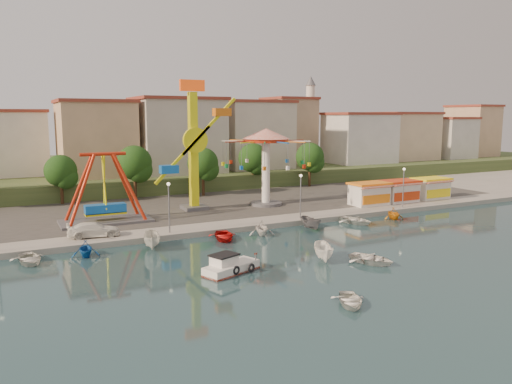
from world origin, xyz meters
TOP-DOWN VIEW (x-y plane):
  - ground at (0.00, 0.00)m, footprint 200.00×200.00m
  - quay_deck at (0.00, 62.00)m, footprint 200.00×100.00m
  - asphalt_pad at (0.00, 30.00)m, footprint 90.00×28.00m
  - hill_terrace at (0.00, 67.00)m, footprint 200.00×60.00m
  - pirate_ship_ride at (-12.95, 21.20)m, footprint 10.00×5.00m
  - kamikaze_tower at (-0.79, 23.93)m, footprint 7.40×3.10m
  - wave_swinger at (8.61, 22.81)m, footprint 11.60×11.60m
  - booth_left at (21.21, 16.49)m, footprint 5.40×3.78m
  - booth_mid at (26.64, 16.49)m, footprint 5.40×3.78m
  - booth_right at (32.69, 16.49)m, footprint 5.40×3.78m
  - lamp_post_1 at (-8.00, 13.00)m, footprint 0.14×0.14m
  - lamp_post_2 at (8.00, 13.00)m, footprint 0.14×0.14m
  - lamp_post_3 at (24.00, 13.00)m, footprint 0.14×0.14m
  - tree_1 at (-16.00, 36.24)m, footprint 4.35×4.35m
  - tree_2 at (-6.00, 35.81)m, footprint 5.02×5.02m
  - tree_3 at (4.00, 34.36)m, footprint 4.68×4.68m
  - tree_4 at (14.00, 37.35)m, footprint 4.86×4.86m
  - tree_5 at (24.00, 35.54)m, footprint 4.83×4.83m
  - building_1 at (-21.33, 51.38)m, footprint 12.33×9.01m
  - building_2 at (-8.19, 51.96)m, footprint 11.95×9.28m
  - building_3 at (5.60, 48.80)m, footprint 12.59×10.50m
  - building_4 at (19.07, 52.20)m, footprint 10.75×9.23m
  - building_5 at (32.37, 50.33)m, footprint 12.77×10.96m
  - building_6 at (44.15, 48.77)m, footprint 8.23×8.98m
  - building_7 at (56.03, 53.70)m, footprint 11.59×10.93m
  - building_8 at (69.93, 47.19)m, footprint 12.84×9.28m
  - building_9 at (83.46, 49.95)m, footprint 12.95×9.17m
  - minaret at (36.00, 54.00)m, footprint 2.80×2.80m
  - cabin_motorboat at (-7.16, -0.42)m, footprint 5.21×3.46m
  - rowboat_a at (4.77, -3.68)m, footprint 4.13×4.79m
  - rowboat_b at (-2.87, -10.59)m, footprint 3.53×3.94m
  - skiff at (1.58, -1.11)m, footprint 3.08×4.24m
  - van at (-15.34, 14.69)m, footprint 5.25×2.53m
  - moored_boat_0 at (-21.53, 9.80)m, footprint 3.27×4.23m
  - moored_boat_1 at (-16.87, 9.80)m, footprint 2.85×3.18m
  - moored_boat_2 at (-10.73, 9.80)m, footprint 2.51×4.37m
  - moored_boat_3 at (-3.27, 9.80)m, footprint 3.88×4.68m
  - moored_boat_4 at (1.13, 9.80)m, footprint 3.49×3.77m
  - moored_boat_5 at (7.41, 9.80)m, footprint 1.52×3.69m
  - moored_boat_6 at (13.76, 9.80)m, footprint 4.01×4.80m
  - moored_boat_7 at (19.52, 9.80)m, footprint 3.09×3.36m

SIDE VIEW (x-z plane):
  - ground at x=0.00m, z-range 0.00..0.00m
  - quay_deck at x=0.00m, z-range 0.00..0.60m
  - rowboat_b at x=-2.87m, z-range 0.00..0.67m
  - moored_boat_0 at x=-21.53m, z-range 0.00..0.81m
  - rowboat_a at x=4.77m, z-range 0.00..0.83m
  - moored_boat_3 at x=-3.27m, z-range 0.00..0.84m
  - moored_boat_6 at x=13.76m, z-range 0.00..0.86m
  - cabin_motorboat at x=-7.16m, z-range -0.40..1.32m
  - asphalt_pad at x=0.00m, z-range 0.60..0.61m
  - moored_boat_5 at x=7.41m, z-range 0.00..1.41m
  - moored_boat_7 at x=19.52m, z-range 0.00..1.48m
  - moored_boat_1 at x=-16.87m, z-range 0.00..1.51m
  - skiff at x=1.58m, z-range 0.00..1.54m
  - moored_boat_2 at x=-10.73m, z-range 0.00..1.59m
  - moored_boat_4 at x=1.13m, z-range 0.00..1.64m
  - van at x=-15.34m, z-range 0.60..2.07m
  - hill_terrace at x=0.00m, z-range 0.00..3.00m
  - booth_left at x=21.21m, z-range 0.62..3.70m
  - booth_mid at x=26.64m, z-range 0.62..3.70m
  - booth_right at x=32.69m, z-range 0.62..3.70m
  - lamp_post_1 at x=-8.00m, z-range 0.60..5.60m
  - lamp_post_2 at x=8.00m, z-range 0.60..5.60m
  - lamp_post_3 at x=24.00m, z-range 0.60..5.60m
  - pirate_ship_ride at x=-12.95m, z-range 0.39..8.39m
  - tree_1 at x=-16.00m, z-range 1.80..8.60m
  - tree_3 at x=4.00m, z-range 1.90..9.21m
  - tree_5 at x=24.00m, z-range 1.94..9.48m
  - tree_4 at x=14.00m, z-range 1.95..9.55m
  - tree_2 at x=-6.00m, z-range 1.99..9.84m
  - building_1 at x=-21.33m, z-range 3.00..11.63m
  - building_7 at x=56.03m, z-range 3.00..11.76m
  - building_3 at x=5.60m, z-range 3.00..12.20m
  - building_9 at x=83.46m, z-range 3.00..12.21m
  - building_4 at x=19.07m, z-range 3.00..12.24m
  - wave_swinger at x=8.61m, z-range 3.00..13.40m
  - kamikaze_tower at x=-0.79m, z-range 0.20..16.70m
  - building_5 at x=32.37m, z-range 3.00..14.21m
  - building_2 at x=-8.19m, z-range 3.00..14.23m
  - building_6 at x=44.15m, z-range 3.00..15.36m
  - building_8 at x=69.93m, z-range 3.00..15.58m
  - minaret at x=36.00m, z-range 3.55..21.55m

